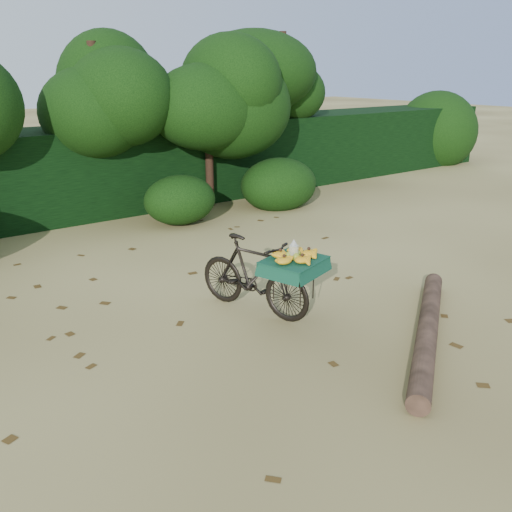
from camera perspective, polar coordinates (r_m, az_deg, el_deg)
ground at (r=6.84m, az=-1.68°, el=-6.64°), size 80.00×80.00×0.00m
vendor_bicycle at (r=6.84m, az=-0.12°, el=-1.95°), size 1.10×1.82×1.01m
fallen_log at (r=6.64m, az=17.61°, el=-7.37°), size 2.77×2.00×0.23m
hedge_backdrop at (r=12.09m, az=-19.03°, el=8.25°), size 26.00×1.80×1.80m
tree_row at (r=11.01m, az=-21.64°, el=12.78°), size 14.50×2.00×4.00m
bush_clumps at (r=10.51m, az=-12.81°, el=4.78°), size 8.80×1.70×0.90m
leaf_litter at (r=7.34m, az=-4.56°, el=-4.80°), size 7.00×7.30×0.01m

